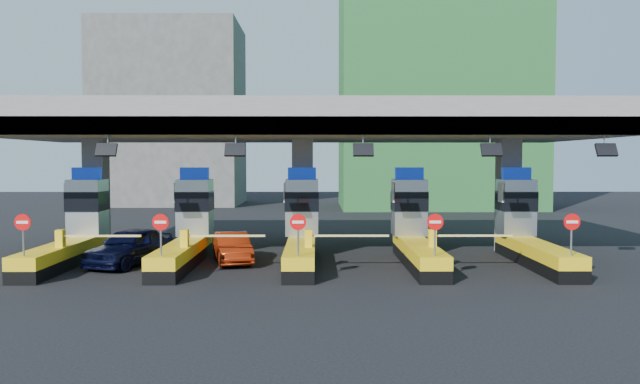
{
  "coord_description": "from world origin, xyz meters",
  "views": [
    {
      "loc": [
        0.67,
        -27.2,
        4.53
      ],
      "look_at": [
        0.83,
        0.0,
        3.1
      ],
      "focal_mm": 35.0,
      "sensor_mm": 36.0,
      "label": 1
    }
  ],
  "objects": [
    {
      "name": "toll_canopy",
      "position": [
        0.0,
        2.87,
        6.13
      ],
      "size": [
        28.0,
        12.09,
        7.0
      ],
      "color": "slate",
      "rests_on": "ground"
    },
    {
      "name": "toll_lane_far_right",
      "position": [
        10.0,
        0.28,
        1.4
      ],
      "size": [
        4.43,
        8.0,
        4.16
      ],
      "color": "black",
      "rests_on": "ground"
    },
    {
      "name": "red_car",
      "position": [
        -3.02,
        -0.02,
        0.66
      ],
      "size": [
        2.34,
        4.2,
        1.31
      ],
      "primitive_type": "imported",
      "rotation": [
        0.0,
        0.0,
        0.25
      ],
      "color": "maroon",
      "rests_on": "ground"
    },
    {
      "name": "toll_lane_right",
      "position": [
        5.0,
        0.28,
        1.4
      ],
      "size": [
        4.43,
        8.0,
        4.16
      ],
      "color": "black",
      "rests_on": "ground"
    },
    {
      "name": "bg_building_concrete",
      "position": [
        -14.0,
        36.0,
        9.0
      ],
      "size": [
        14.0,
        10.0,
        18.0
      ],
      "primitive_type": "cube",
      "color": "#4C4C49",
      "rests_on": "ground"
    },
    {
      "name": "toll_lane_center",
      "position": [
        0.0,
        0.28,
        1.4
      ],
      "size": [
        4.43,
        8.0,
        4.16
      ],
      "color": "black",
      "rests_on": "ground"
    },
    {
      "name": "ground",
      "position": [
        0.0,
        0.0,
        0.0
      ],
      "size": [
        120.0,
        120.0,
        0.0
      ],
      "primitive_type": "plane",
      "color": "black",
      "rests_on": "ground"
    },
    {
      "name": "bg_building_scaffold",
      "position": [
        12.0,
        32.0,
        14.0
      ],
      "size": [
        18.0,
        12.0,
        28.0
      ],
      "primitive_type": "cube",
      "color": "#1E5926",
      "rests_on": "ground"
    },
    {
      "name": "toll_lane_far_left",
      "position": [
        -10.0,
        0.28,
        1.4
      ],
      "size": [
        4.43,
        8.0,
        4.16
      ],
      "color": "black",
      "rests_on": "ground"
    },
    {
      "name": "toll_lane_left",
      "position": [
        -5.0,
        0.28,
        1.4
      ],
      "size": [
        4.43,
        8.0,
        4.16
      ],
      "color": "black",
      "rests_on": "ground"
    },
    {
      "name": "van",
      "position": [
        -7.31,
        -0.64,
        0.8
      ],
      "size": [
        3.3,
        5.06,
        1.6
      ],
      "primitive_type": "imported",
      "rotation": [
        0.0,
        0.0,
        -0.33
      ],
      "color": "black",
      "rests_on": "ground"
    }
  ]
}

